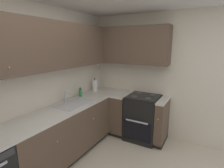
% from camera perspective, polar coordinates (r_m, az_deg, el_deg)
% --- Properties ---
extents(wall_back, '(4.14, 0.05, 2.52)m').
position_cam_1_polar(wall_back, '(2.85, -27.37, -1.83)').
color(wall_back, beige).
rests_on(wall_back, ground_plane).
extents(wall_right, '(0.05, 3.29, 2.52)m').
position_cam_1_polar(wall_right, '(3.67, 17.47, 1.97)').
color(wall_right, beige).
rests_on(wall_right, ground_plane).
extents(lower_cabinets_back, '(1.95, 0.62, 0.86)m').
position_cam_1_polar(lower_cabinets_back, '(3.16, -15.43, -15.48)').
color(lower_cabinets_back, brown).
rests_on(lower_cabinets_back, ground_plane).
extents(countertop_back, '(3.15, 0.60, 0.03)m').
position_cam_1_polar(countertop_back, '(2.98, -15.93, -7.95)').
color(countertop_back, beige).
rests_on(countertop_back, lower_cabinets_back).
extents(lower_cabinets_right, '(0.62, 1.09, 0.86)m').
position_cam_1_polar(lower_cabinets_right, '(3.76, 7.13, -10.42)').
color(lower_cabinets_right, brown).
rests_on(lower_cabinets_right, ground_plane).
extents(countertop_right, '(0.60, 1.09, 0.03)m').
position_cam_1_polar(countertop_right, '(3.61, 7.31, -3.94)').
color(countertop_right, beige).
rests_on(countertop_right, lower_cabinets_right).
extents(oven_range, '(0.68, 0.62, 1.05)m').
position_cam_1_polar(oven_range, '(3.71, 9.95, -10.51)').
color(oven_range, black).
rests_on(oven_range, ground_plane).
extents(upper_cabinets_back, '(2.83, 0.34, 0.73)m').
position_cam_1_polar(upper_cabinets_back, '(2.80, -21.63, 11.43)').
color(upper_cabinets_back, brown).
extents(upper_cabinets_right, '(0.32, 1.64, 0.73)m').
position_cam_1_polar(upper_cabinets_right, '(3.67, 5.39, 12.33)').
color(upper_cabinets_right, brown).
extents(sink, '(0.65, 0.40, 0.10)m').
position_cam_1_polar(sink, '(3.16, -11.87, -6.97)').
color(sink, '#B7B7BC').
rests_on(sink, countertop_back).
extents(faucet, '(0.07, 0.16, 0.18)m').
position_cam_1_polar(faucet, '(3.25, -14.67, -3.75)').
color(faucet, silver).
rests_on(faucet, countertop_back).
extents(soap_bottle, '(0.06, 0.06, 0.18)m').
position_cam_1_polar(soap_bottle, '(3.55, -10.22, -2.74)').
color(soap_bottle, '#338C4C').
rests_on(soap_bottle, countertop_back).
extents(paper_towel_roll, '(0.11, 0.11, 0.31)m').
position_cam_1_polar(paper_towel_roll, '(3.89, -5.59, -0.51)').
color(paper_towel_roll, white).
rests_on(paper_towel_roll, countertop_back).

